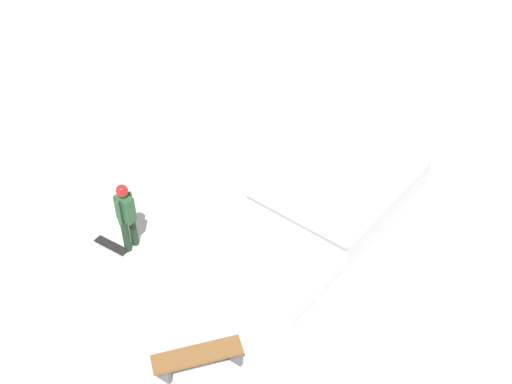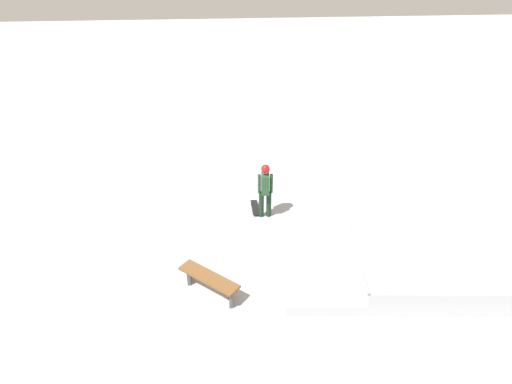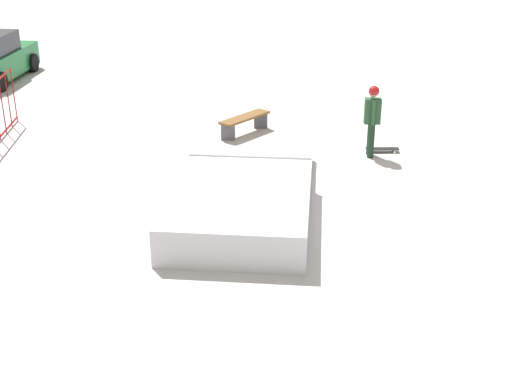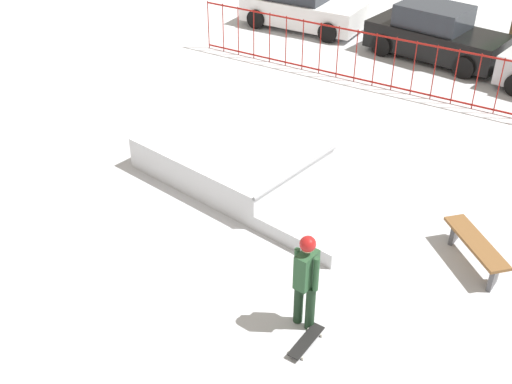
{
  "view_description": "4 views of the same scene",
  "coord_description": "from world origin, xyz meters",
  "px_view_note": "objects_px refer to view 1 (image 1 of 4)",
  "views": [
    {
      "loc": [
        9.63,
        4.95,
        10.01
      ],
      "look_at": [
        1.11,
        -0.88,
        0.9
      ],
      "focal_mm": 45.13,
      "sensor_mm": 36.0,
      "label": 1
    },
    {
      "loc": [
        4.26,
        8.65,
        7.98
      ],
      "look_at": [
        3.51,
        -2.41,
        1.0
      ],
      "focal_mm": 32.62,
      "sensor_mm": 36.0,
      "label": 2
    },
    {
      "loc": [
        -12.36,
        -0.22,
        5.8
      ],
      "look_at": [
        -0.4,
        0.01,
        0.6
      ],
      "focal_mm": 48.22,
      "sensor_mm": 36.0,
      "label": 3
    },
    {
      "loc": [
        6.94,
        -8.92,
        7.26
      ],
      "look_at": [
        1.18,
        -1.14,
        0.9
      ],
      "focal_mm": 44.46,
      "sensor_mm": 36.0,
      "label": 4
    }
  ],
  "objects_px": {
    "skateboard": "(111,245)",
    "skate_ramp": "(329,201)",
    "skater": "(126,212)",
    "park_bench": "(197,358)"
  },
  "relations": [
    {
      "from": "skate_ramp",
      "to": "park_bench",
      "type": "bearing_deg",
      "value": 5.89
    },
    {
      "from": "skate_ramp",
      "to": "skateboard",
      "type": "bearing_deg",
      "value": -37.82
    },
    {
      "from": "park_bench",
      "to": "skater",
      "type": "bearing_deg",
      "value": -117.37
    },
    {
      "from": "skate_ramp",
      "to": "skateboard",
      "type": "xyz_separation_m",
      "value": [
        3.62,
        -3.27,
        -0.24
      ]
    },
    {
      "from": "skateboard",
      "to": "skate_ramp",
      "type": "bearing_deg",
      "value": 45.81
    },
    {
      "from": "skater",
      "to": "skateboard",
      "type": "distance_m",
      "value": 1.03
    },
    {
      "from": "skater",
      "to": "park_bench",
      "type": "xyz_separation_m",
      "value": [
        1.59,
        3.06,
        -0.65
      ]
    },
    {
      "from": "skater",
      "to": "park_bench",
      "type": "height_order",
      "value": "skater"
    },
    {
      "from": "skateboard",
      "to": "park_bench",
      "type": "xyz_separation_m",
      "value": [
        1.31,
        3.41,
        0.28
      ]
    },
    {
      "from": "skate_ramp",
      "to": "park_bench",
      "type": "height_order",
      "value": "skate_ramp"
    }
  ]
}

